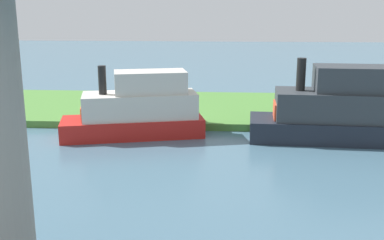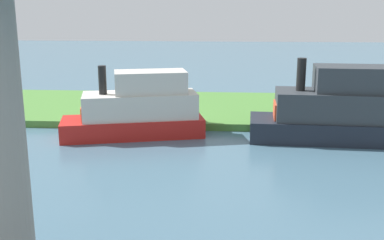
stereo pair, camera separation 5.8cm
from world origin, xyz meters
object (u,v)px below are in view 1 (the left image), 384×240
mooring_post (314,114)px  skiff_small (137,110)px  person_on_bank (101,109)px  motorboat_white (338,111)px

mooring_post → skiff_small: 12.41m
person_on_bank → motorboat_white: (-15.98, 2.83, 0.74)m
mooring_post → skiff_small: bearing=13.6°
person_on_bank → motorboat_white: size_ratio=0.13×
skiff_small → person_on_bank: bearing=-39.8°
person_on_bank → skiff_small: size_ratio=0.14×
person_on_bank → mooring_post: (-15.15, -0.32, -0.25)m
mooring_post → skiff_small: (12.04, 2.92, 0.79)m
mooring_post → person_on_bank: bearing=1.2°
person_on_bank → skiff_small: skiff_small is taller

